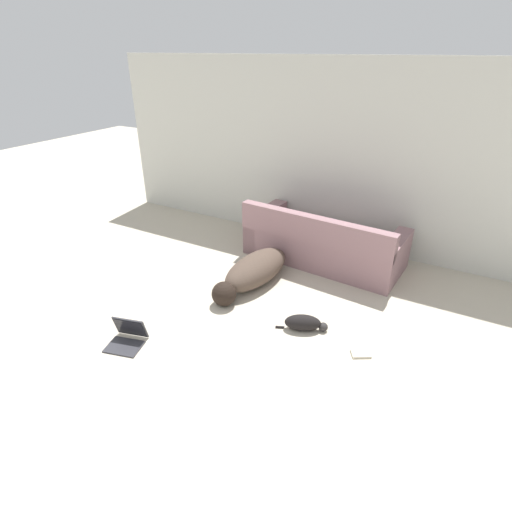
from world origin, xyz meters
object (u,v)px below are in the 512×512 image
object	(u,v)px
laptop_open	(128,335)
book_cream	(361,354)
cat	(304,323)
dog	(253,271)
couch	(323,244)

from	to	relation	value
laptop_open	book_cream	bearing A→B (deg)	9.42
book_cream	cat	bearing A→B (deg)	171.82
dog	cat	bearing A→B (deg)	66.73
dog	book_cream	size ratio (longest dim) A/B	7.34
couch	cat	distance (m)	1.60
cat	book_cream	size ratio (longest dim) A/B	2.42
dog	laptop_open	distance (m)	1.67
couch	cat	world-z (taller)	couch
couch	dog	size ratio (longest dim) A/B	1.35
cat	laptop_open	xyz separation A→B (m)	(-1.46, -1.03, -0.00)
couch	book_cream	size ratio (longest dim) A/B	9.92
couch	laptop_open	distance (m)	2.80
dog	couch	bearing A→B (deg)	159.78
dog	cat	xyz separation A→B (m)	(0.91, -0.54, -0.10)
dog	laptop_open	world-z (taller)	dog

